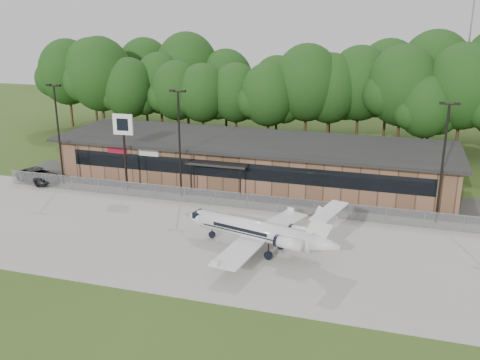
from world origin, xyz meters
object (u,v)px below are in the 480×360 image
(business_jet, at_px, (261,232))
(suv, at_px, (39,176))
(pole_sign, at_px, (123,133))
(terminal, at_px, (253,159))

(business_jet, height_order, suv, business_jet)
(suv, bearing_deg, pole_sign, -67.32)
(suv, bearing_deg, business_jet, -89.61)
(business_jet, bearing_deg, pole_sign, 162.79)
(suv, height_order, pole_sign, pole_sign)
(business_jet, xyz_separation_m, suv, (-26.19, 9.42, -0.84))
(business_jet, distance_m, suv, 27.84)
(suv, xyz_separation_m, pole_sign, (9.91, 0.43, 5.09))
(terminal, height_order, pole_sign, pole_sign)
(terminal, xyz_separation_m, suv, (-20.83, -7.58, -1.44))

